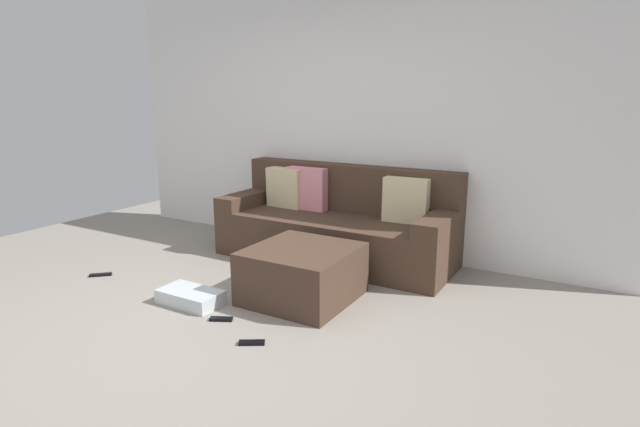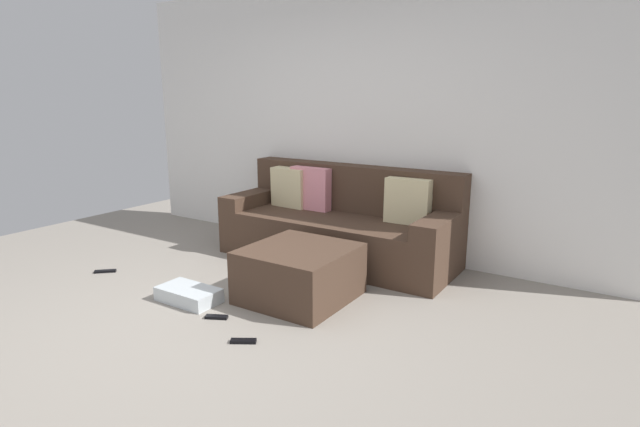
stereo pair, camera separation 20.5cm
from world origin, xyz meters
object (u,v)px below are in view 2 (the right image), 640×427
couch_sectional (340,225)px  ottoman (300,273)px  remote_by_storage_bin (216,317)px  remote_under_side_table (105,271)px  remote_near_ottoman (243,341)px  storage_bin (189,295)px

couch_sectional → ottoman: couch_sectional is taller
remote_by_storage_bin → remote_under_side_table: same height
couch_sectional → remote_near_ottoman: size_ratio=13.52×
couch_sectional → remote_near_ottoman: 1.97m
storage_bin → remote_near_ottoman: 0.89m
ottoman → couch_sectional: bearing=103.3°
remote_near_ottoman → remote_by_storage_bin: 0.46m
couch_sectional → storage_bin: (-0.46, -1.61, -0.29)m
couch_sectional → remote_by_storage_bin: 1.76m
storage_bin → remote_near_ottoman: bearing=-19.4°
couch_sectional → storage_bin: 1.71m
ottoman → remote_by_storage_bin: (-0.30, -0.66, -0.21)m
remote_under_side_table → storage_bin: bearing=-45.3°
remote_near_ottoman → remote_by_storage_bin: bearing=125.5°
storage_bin → remote_under_side_table: storage_bin is taller
remote_near_ottoman → remote_under_side_table: bearing=138.7°
storage_bin → remote_under_side_table: size_ratio=2.64×
remote_near_ottoman → storage_bin: bearing=129.1°
remote_by_storage_bin → couch_sectional: bearing=62.1°
storage_bin → remote_by_storage_bin: storage_bin is taller
couch_sectional → remote_by_storage_bin: bearing=-91.6°
couch_sectional → storage_bin: bearing=-106.0°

